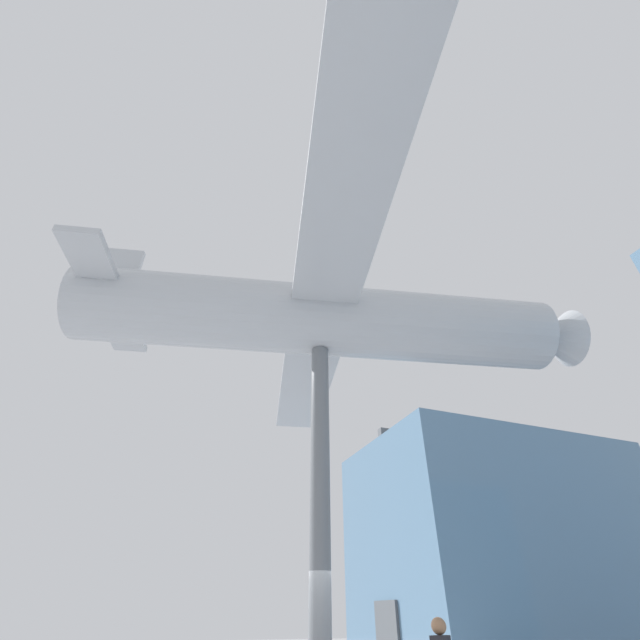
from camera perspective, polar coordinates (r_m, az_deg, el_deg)
glass_pavilion_left at (r=24.60m, az=22.96°, el=-26.10°), size 8.37×12.77×9.55m
support_pylon_central at (r=10.25m, az=-0.00°, el=-22.93°), size 0.45×0.45×7.70m
suspended_airplane at (r=12.25m, az=1.13°, el=-0.05°), size 16.34×14.66×3.00m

